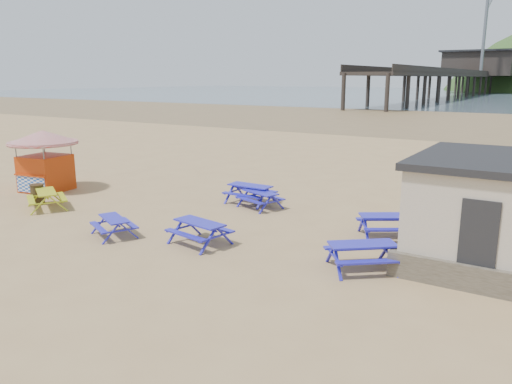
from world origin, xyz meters
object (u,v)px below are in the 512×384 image
Objects in this scene: litter_bin at (37,194)px; picnic_table_blue_b at (260,200)px; picnic_table_yellow at (47,200)px; ice_cream_kiosk at (44,153)px; picnic_table_blue_a at (250,194)px.

picnic_table_blue_b is at bearing 27.82° from litter_bin.
picnic_table_yellow is at bearing -128.40° from picnic_table_blue_b.
litter_bin is at bearing -165.20° from picnic_table_yellow.
litter_bin is (-1.05, 0.30, 0.06)m from picnic_table_yellow.
picnic_table_yellow is 4.00m from ice_cream_kiosk.
picnic_table_blue_b is 0.55× the size of ice_cream_kiosk.
ice_cream_kiosk reaches higher than litter_bin.
picnic_table_blue_a is at bearing 69.32° from picnic_table_yellow.
picnic_table_blue_b is at bearing 5.37° from ice_cream_kiosk.
picnic_table_blue_a is 10.27m from ice_cream_kiosk.
picnic_table_blue_a is 0.96× the size of picnic_table_blue_b.
picnic_table_blue_a is 9.19m from litter_bin.
litter_bin is at bearing -146.14° from picnic_table_blue_a.
litter_bin is (1.97, -1.89, -1.40)m from ice_cream_kiosk.
picnic_table_blue_a reaches higher than picnic_table_blue_b.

